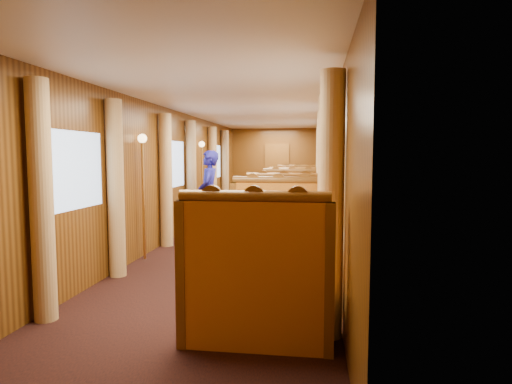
% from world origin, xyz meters
% --- Properties ---
extents(floor, '(3.00, 12.00, 0.01)m').
position_xyz_m(floor, '(0.00, 0.00, 0.00)').
color(floor, black).
rests_on(floor, ground).
extents(ceiling, '(3.00, 12.00, 0.01)m').
position_xyz_m(ceiling, '(0.00, 0.00, 2.50)').
color(ceiling, silver).
rests_on(ceiling, wall_left).
extents(wall_far, '(3.00, 0.01, 2.50)m').
position_xyz_m(wall_far, '(0.00, 6.00, 1.25)').
color(wall_far, brown).
rests_on(wall_far, floor).
extents(wall_near, '(3.00, 0.01, 2.50)m').
position_xyz_m(wall_near, '(0.00, -6.00, 1.25)').
color(wall_near, brown).
rests_on(wall_near, floor).
extents(wall_left, '(0.01, 12.00, 2.50)m').
position_xyz_m(wall_left, '(-1.50, 0.00, 1.25)').
color(wall_left, brown).
rests_on(wall_left, floor).
extents(wall_right, '(0.01, 12.00, 2.50)m').
position_xyz_m(wall_right, '(1.50, 0.00, 1.25)').
color(wall_right, brown).
rests_on(wall_right, floor).
extents(doorway_far, '(0.80, 0.04, 2.00)m').
position_xyz_m(doorway_far, '(0.00, 5.97, 1.00)').
color(doorway_far, brown).
rests_on(doorway_far, floor).
extents(table_near, '(1.05, 0.72, 0.75)m').
position_xyz_m(table_near, '(0.75, -3.50, 0.38)').
color(table_near, white).
rests_on(table_near, floor).
extents(banquette_near_fwd, '(1.30, 0.55, 1.34)m').
position_xyz_m(banquette_near_fwd, '(0.75, -4.51, 0.42)').
color(banquette_near_fwd, '#A64212').
rests_on(banquette_near_fwd, floor).
extents(banquette_near_aft, '(1.30, 0.55, 1.34)m').
position_xyz_m(banquette_near_aft, '(0.75, -2.49, 0.42)').
color(banquette_near_aft, '#A64212').
rests_on(banquette_near_aft, floor).
extents(table_mid, '(1.05, 0.72, 0.75)m').
position_xyz_m(table_mid, '(0.75, 0.00, 0.38)').
color(table_mid, white).
rests_on(table_mid, floor).
extents(banquette_mid_fwd, '(1.30, 0.55, 1.34)m').
position_xyz_m(banquette_mid_fwd, '(0.75, -1.01, 0.42)').
color(banquette_mid_fwd, '#A64212').
rests_on(banquette_mid_fwd, floor).
extents(banquette_mid_aft, '(1.30, 0.55, 1.34)m').
position_xyz_m(banquette_mid_aft, '(0.75, 1.01, 0.42)').
color(banquette_mid_aft, '#A64212').
rests_on(banquette_mid_aft, floor).
extents(table_far, '(1.05, 0.72, 0.75)m').
position_xyz_m(table_far, '(0.75, 3.50, 0.38)').
color(table_far, white).
rests_on(table_far, floor).
extents(banquette_far_fwd, '(1.30, 0.55, 1.34)m').
position_xyz_m(banquette_far_fwd, '(0.75, 2.49, 0.42)').
color(banquette_far_fwd, '#A64212').
rests_on(banquette_far_fwd, floor).
extents(banquette_far_aft, '(1.30, 0.55, 1.34)m').
position_xyz_m(banquette_far_aft, '(0.75, 4.51, 0.42)').
color(banquette_far_aft, '#A64212').
rests_on(banquette_far_aft, floor).
extents(tea_tray, '(0.41, 0.37, 0.01)m').
position_xyz_m(tea_tray, '(0.65, -3.51, 0.76)').
color(tea_tray, silver).
rests_on(tea_tray, table_near).
extents(teapot_left, '(0.20, 0.16, 0.15)m').
position_xyz_m(teapot_left, '(0.60, -3.63, 0.82)').
color(teapot_left, silver).
rests_on(teapot_left, tea_tray).
extents(teapot_right, '(0.19, 0.15, 0.13)m').
position_xyz_m(teapot_right, '(0.72, -3.62, 0.82)').
color(teapot_right, silver).
rests_on(teapot_right, tea_tray).
extents(teapot_back, '(0.16, 0.12, 0.13)m').
position_xyz_m(teapot_back, '(0.66, -3.44, 0.82)').
color(teapot_back, silver).
rests_on(teapot_back, tea_tray).
extents(fruit_plate, '(0.20, 0.20, 0.05)m').
position_xyz_m(fruit_plate, '(1.05, -3.63, 0.77)').
color(fruit_plate, white).
rests_on(fruit_plate, table_near).
extents(cup_inboard, '(0.08, 0.08, 0.26)m').
position_xyz_m(cup_inboard, '(0.34, -3.34, 0.86)').
color(cup_inboard, white).
rests_on(cup_inboard, table_near).
extents(cup_outboard, '(0.08, 0.08, 0.26)m').
position_xyz_m(cup_outboard, '(0.49, -3.32, 0.86)').
color(cup_outboard, white).
rests_on(cup_outboard, table_near).
extents(rose_vase_mid, '(0.06, 0.06, 0.36)m').
position_xyz_m(rose_vase_mid, '(0.77, 0.02, 0.93)').
color(rose_vase_mid, silver).
rests_on(rose_vase_mid, table_mid).
extents(rose_vase_far, '(0.06, 0.06, 0.36)m').
position_xyz_m(rose_vase_far, '(0.78, 3.46, 0.93)').
color(rose_vase_far, silver).
rests_on(rose_vase_far, table_far).
extents(window_left_near, '(0.01, 1.20, 0.90)m').
position_xyz_m(window_left_near, '(-1.49, -3.50, 1.45)').
color(window_left_near, '#91ADD3').
rests_on(window_left_near, wall_left).
extents(curtain_left_near_a, '(0.22, 0.22, 2.35)m').
position_xyz_m(curtain_left_near_a, '(-1.38, -4.28, 1.18)').
color(curtain_left_near_a, tan).
rests_on(curtain_left_near_a, floor).
extents(curtain_left_near_b, '(0.22, 0.22, 2.35)m').
position_xyz_m(curtain_left_near_b, '(-1.38, -2.72, 1.18)').
color(curtain_left_near_b, tan).
rests_on(curtain_left_near_b, floor).
extents(window_right_near, '(0.01, 1.20, 0.90)m').
position_xyz_m(window_right_near, '(1.49, -3.50, 1.45)').
color(window_right_near, '#91ADD3').
rests_on(window_right_near, wall_right).
extents(curtain_right_near_a, '(0.22, 0.22, 2.35)m').
position_xyz_m(curtain_right_near_a, '(1.38, -4.28, 1.18)').
color(curtain_right_near_a, tan).
rests_on(curtain_right_near_a, floor).
extents(curtain_right_near_b, '(0.22, 0.22, 2.35)m').
position_xyz_m(curtain_right_near_b, '(1.38, -2.72, 1.18)').
color(curtain_right_near_b, tan).
rests_on(curtain_right_near_b, floor).
extents(window_left_mid, '(0.01, 1.20, 0.90)m').
position_xyz_m(window_left_mid, '(-1.49, 0.00, 1.45)').
color(window_left_mid, '#91ADD3').
rests_on(window_left_mid, wall_left).
extents(curtain_left_mid_a, '(0.22, 0.22, 2.35)m').
position_xyz_m(curtain_left_mid_a, '(-1.38, -0.78, 1.18)').
color(curtain_left_mid_a, tan).
rests_on(curtain_left_mid_a, floor).
extents(curtain_left_mid_b, '(0.22, 0.22, 2.35)m').
position_xyz_m(curtain_left_mid_b, '(-1.38, 0.78, 1.18)').
color(curtain_left_mid_b, tan).
rests_on(curtain_left_mid_b, floor).
extents(window_right_mid, '(0.01, 1.20, 0.90)m').
position_xyz_m(window_right_mid, '(1.49, 0.00, 1.45)').
color(window_right_mid, '#91ADD3').
rests_on(window_right_mid, wall_right).
extents(curtain_right_mid_a, '(0.22, 0.22, 2.35)m').
position_xyz_m(curtain_right_mid_a, '(1.38, -0.78, 1.18)').
color(curtain_right_mid_a, tan).
rests_on(curtain_right_mid_a, floor).
extents(curtain_right_mid_b, '(0.22, 0.22, 2.35)m').
position_xyz_m(curtain_right_mid_b, '(1.38, 0.78, 1.18)').
color(curtain_right_mid_b, tan).
rests_on(curtain_right_mid_b, floor).
extents(window_left_far, '(0.01, 1.20, 0.90)m').
position_xyz_m(window_left_far, '(-1.49, 3.50, 1.45)').
color(window_left_far, '#91ADD3').
rests_on(window_left_far, wall_left).
extents(curtain_left_far_a, '(0.22, 0.22, 2.35)m').
position_xyz_m(curtain_left_far_a, '(-1.38, 2.72, 1.18)').
color(curtain_left_far_a, tan).
rests_on(curtain_left_far_a, floor).
extents(curtain_left_far_b, '(0.22, 0.22, 2.35)m').
position_xyz_m(curtain_left_far_b, '(-1.38, 4.28, 1.18)').
color(curtain_left_far_b, tan).
rests_on(curtain_left_far_b, floor).
extents(window_right_far, '(0.01, 1.20, 0.90)m').
position_xyz_m(window_right_far, '(1.49, 3.50, 1.45)').
color(window_right_far, '#91ADD3').
rests_on(window_right_far, wall_right).
extents(curtain_right_far_a, '(0.22, 0.22, 2.35)m').
position_xyz_m(curtain_right_far_a, '(1.38, 2.72, 1.18)').
color(curtain_right_far_a, tan).
rests_on(curtain_right_far_a, floor).
extents(curtain_right_far_b, '(0.22, 0.22, 2.35)m').
position_xyz_m(curtain_right_far_b, '(1.38, 4.28, 1.18)').
color(curtain_right_far_b, tan).
rests_on(curtain_right_far_b, floor).
extents(sconce_left_fore, '(0.14, 0.14, 1.95)m').
position_xyz_m(sconce_left_fore, '(-1.40, -1.75, 1.38)').
color(sconce_left_fore, '#BF8C3F').
rests_on(sconce_left_fore, floor).
extents(sconce_right_fore, '(0.14, 0.14, 1.95)m').
position_xyz_m(sconce_right_fore, '(1.40, -1.75, 1.38)').
color(sconce_right_fore, '#BF8C3F').
rests_on(sconce_right_fore, floor).
extents(sconce_left_aft, '(0.14, 0.14, 1.95)m').
position_xyz_m(sconce_left_aft, '(-1.40, 1.75, 1.38)').
color(sconce_left_aft, '#BF8C3F').
rests_on(sconce_left_aft, floor).
extents(sconce_right_aft, '(0.14, 0.14, 1.95)m').
position_xyz_m(sconce_right_aft, '(1.40, 1.75, 1.38)').
color(sconce_right_aft, '#BF8C3F').
rests_on(sconce_right_aft, floor).
extents(steward, '(0.49, 0.68, 1.72)m').
position_xyz_m(steward, '(-0.84, 0.16, 0.86)').
color(steward, navy).
rests_on(steward, floor).
extents(passenger, '(0.40, 0.44, 0.76)m').
position_xyz_m(passenger, '(0.75, 0.80, 0.74)').
color(passenger, beige).
rests_on(passenger, banquette_mid_aft).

